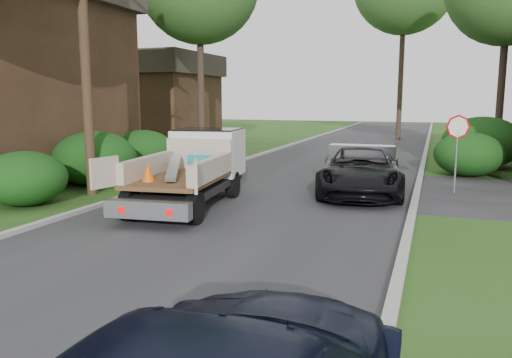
{
  "coord_description": "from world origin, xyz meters",
  "views": [
    {
      "loc": [
        4.54,
        -7.73,
        2.96
      ],
      "look_at": [
        0.84,
        2.56,
        1.2
      ],
      "focal_mm": 35.0,
      "sensor_mm": 36.0,
      "label": 1
    }
  ],
  "objects_px": {
    "flatbed_truck": "(198,163)",
    "black_pickup": "(360,171)",
    "utility_pole": "(83,24)",
    "house_left_far": "(153,97)",
    "stop_sign": "(457,137)"
  },
  "relations": [
    {
      "from": "flatbed_truck",
      "to": "black_pickup",
      "type": "height_order",
      "value": "flatbed_truck"
    },
    {
      "from": "utility_pole",
      "to": "black_pickup",
      "type": "xyz_separation_m",
      "value": [
        7.88,
        2.94,
        -4.43
      ]
    },
    {
      "from": "house_left_far",
      "to": "black_pickup",
      "type": "height_order",
      "value": "house_left_far"
    },
    {
      "from": "stop_sign",
      "to": "flatbed_truck",
      "type": "relative_size",
      "value": 0.44
    },
    {
      "from": "utility_pole",
      "to": "flatbed_truck",
      "type": "bearing_deg",
      "value": 2.51
    },
    {
      "from": "utility_pole",
      "to": "black_pickup",
      "type": "relative_size",
      "value": 1.88
    },
    {
      "from": "stop_sign",
      "to": "flatbed_truck",
      "type": "height_order",
      "value": "stop_sign"
    },
    {
      "from": "flatbed_truck",
      "to": "black_pickup",
      "type": "xyz_separation_m",
      "value": [
        4.28,
        2.79,
        -0.38
      ]
    },
    {
      "from": "house_left_far",
      "to": "black_pickup",
      "type": "xyz_separation_m",
      "value": [
        15.9,
        -14.07,
        -2.31
      ]
    },
    {
      "from": "house_left_far",
      "to": "flatbed_truck",
      "type": "bearing_deg",
      "value": -55.42
    },
    {
      "from": "utility_pole",
      "to": "black_pickup",
      "type": "bearing_deg",
      "value": 20.49
    },
    {
      "from": "stop_sign",
      "to": "flatbed_truck",
      "type": "xyz_separation_m",
      "value": [
        -7.08,
        -3.86,
        -0.66
      ]
    },
    {
      "from": "house_left_far",
      "to": "black_pickup",
      "type": "bearing_deg",
      "value": -41.51
    },
    {
      "from": "utility_pole",
      "to": "black_pickup",
      "type": "distance_m",
      "value": 9.51
    },
    {
      "from": "stop_sign",
      "to": "flatbed_truck",
      "type": "distance_m",
      "value": 8.09
    }
  ]
}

